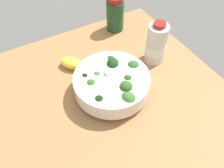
{
  "coord_description": "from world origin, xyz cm",
  "views": [
    {
      "loc": [
        39.36,
        -21.06,
        56.96
      ],
      "look_at": [
        0.21,
        0.82,
        4.0
      ],
      "focal_mm": 37.01,
      "sensor_mm": 36.0,
      "label": 1
    }
  ],
  "objects_px": {
    "bowl_of_broccoli": "(112,83)",
    "bottle_short": "(156,44)",
    "bottle_tall": "(115,14)",
    "lemon_wedge": "(71,63)"
  },
  "relations": [
    {
      "from": "bowl_of_broccoli",
      "to": "bottle_short",
      "type": "bearing_deg",
      "value": 106.64
    },
    {
      "from": "lemon_wedge",
      "to": "bottle_short",
      "type": "bearing_deg",
      "value": 68.67
    },
    {
      "from": "lemon_wedge",
      "to": "bottle_tall",
      "type": "xyz_separation_m",
      "value": [
        -0.12,
        0.24,
        0.05
      ]
    },
    {
      "from": "bowl_of_broccoli",
      "to": "lemon_wedge",
      "type": "bearing_deg",
      "value": -157.76
    },
    {
      "from": "bottle_tall",
      "to": "bottle_short",
      "type": "bearing_deg",
      "value": 7.82
    },
    {
      "from": "bowl_of_broccoli",
      "to": "bottle_tall",
      "type": "bearing_deg",
      "value": 148.93
    },
    {
      "from": "bowl_of_broccoli",
      "to": "bottle_tall",
      "type": "distance_m",
      "value": 0.33
    },
    {
      "from": "lemon_wedge",
      "to": "bottle_tall",
      "type": "bearing_deg",
      "value": 116.38
    },
    {
      "from": "bowl_of_broccoli",
      "to": "bottle_short",
      "type": "xyz_separation_m",
      "value": [
        -0.06,
        0.2,
        0.02
      ]
    },
    {
      "from": "bottle_tall",
      "to": "bowl_of_broccoli",
      "type": "bearing_deg",
      "value": -31.07
    }
  ]
}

